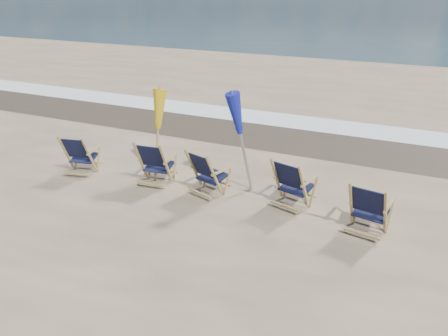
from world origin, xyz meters
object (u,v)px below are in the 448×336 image
at_px(umbrella_yellow, 156,114).
at_px(beach_chair_0, 89,156).
at_px(beach_chair_1, 166,165).
at_px(beach_chair_4, 385,215).
at_px(umbrella_blue, 244,117).
at_px(beach_chair_2, 214,177).
at_px(beach_chair_3, 303,188).

bearing_deg(umbrella_yellow, beach_chair_0, -157.82).
relative_size(beach_chair_0, beach_chair_1, 0.95).
relative_size(beach_chair_4, umbrella_blue, 0.48).
height_order(beach_chair_2, umbrella_yellow, umbrella_yellow).
relative_size(beach_chair_0, beach_chair_2, 0.98).
bearing_deg(beach_chair_1, beach_chair_0, 0.03).
bearing_deg(beach_chair_3, beach_chair_1, 17.39).
bearing_deg(beach_chair_0, beach_chair_1, 173.43).
xyz_separation_m(beach_chair_4, umbrella_blue, (-2.88, 0.82, 1.13)).
relative_size(beach_chair_0, beach_chair_3, 0.94).
height_order(beach_chair_3, umbrella_yellow, umbrella_yellow).
height_order(beach_chair_0, beach_chair_1, beach_chair_1).
height_order(beach_chair_4, umbrella_yellow, umbrella_yellow).
bearing_deg(beach_chair_2, beach_chair_4, -166.36).
xyz_separation_m(beach_chair_1, beach_chair_2, (1.16, -0.09, -0.02)).
height_order(beach_chair_2, umbrella_blue, umbrella_blue).
bearing_deg(beach_chair_4, beach_chair_3, -4.30).
bearing_deg(beach_chair_1, beach_chair_3, 176.45).
xyz_separation_m(beach_chair_2, beach_chair_4, (3.26, -0.22, 0.01)).
relative_size(beach_chair_3, umbrella_blue, 0.49).
xyz_separation_m(umbrella_yellow, umbrella_blue, (1.98, 0.09, 0.16)).
distance_m(beach_chair_1, umbrella_yellow, 1.13).
bearing_deg(umbrella_blue, umbrella_yellow, -177.25).
bearing_deg(beach_chair_4, beach_chair_1, 6.39).
xyz_separation_m(beach_chair_0, beach_chair_1, (1.88, 0.17, 0.03)).
height_order(beach_chair_1, beach_chair_4, beach_chair_1).
distance_m(beach_chair_0, beach_chair_2, 3.04).
bearing_deg(beach_chair_2, umbrella_blue, -104.91).
height_order(beach_chair_0, beach_chair_3, beach_chair_3).
distance_m(beach_chair_3, umbrella_yellow, 3.51).
relative_size(beach_chair_1, beach_chair_2, 1.04).
xyz_separation_m(beach_chair_0, beach_chair_2, (3.04, 0.08, 0.01)).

